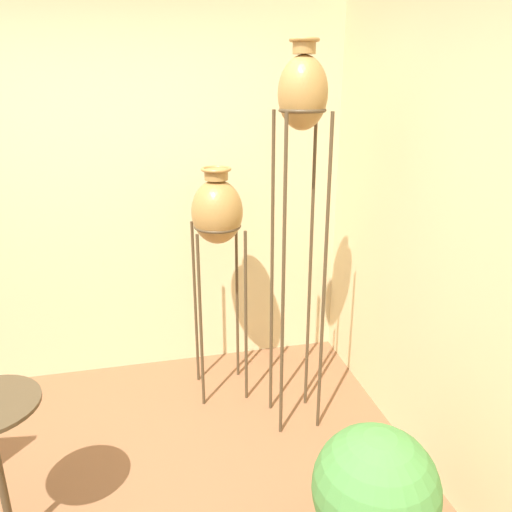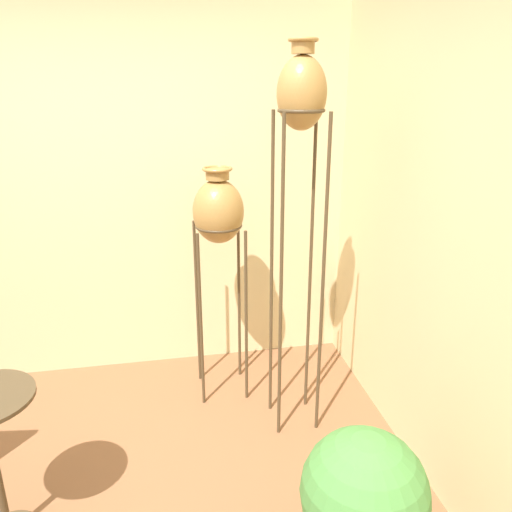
% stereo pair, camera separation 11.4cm
% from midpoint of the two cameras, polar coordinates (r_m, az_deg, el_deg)
% --- Properties ---
extents(wall_back, '(7.48, 0.06, 2.70)m').
position_cam_midpoint_polar(wall_back, '(3.55, -19.23, 7.23)').
color(wall_back, beige).
rests_on(wall_back, ground_plane).
extents(wall_right, '(0.06, 7.48, 2.70)m').
position_cam_midpoint_polar(wall_right, '(2.29, 24.92, 0.28)').
color(wall_right, beige).
rests_on(wall_right, ground_plane).
extents(vase_stand_tall, '(0.26, 0.26, 2.23)m').
position_cam_midpoint_polar(vase_stand_tall, '(2.69, 4.05, 16.02)').
color(vase_stand_tall, '#473823').
rests_on(vase_stand_tall, ground_plane).
extents(vase_stand_medium, '(0.32, 0.32, 1.54)m').
position_cam_midpoint_polar(vase_stand_medium, '(3.10, -5.50, 4.65)').
color(vase_stand_medium, '#473823').
rests_on(vase_stand_medium, ground_plane).
extents(potted_plant, '(0.52, 0.52, 0.72)m').
position_cam_midpoint_polar(potted_plant, '(2.32, 11.84, -25.69)').
color(potted_plant, '#B26647').
rests_on(potted_plant, ground_plane).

